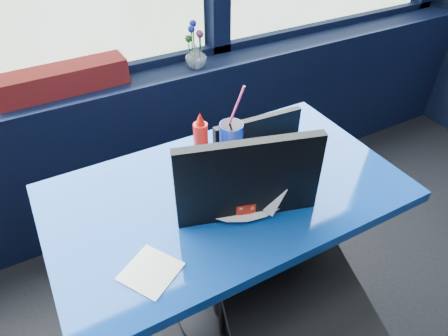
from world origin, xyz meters
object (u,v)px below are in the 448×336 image
chair_near_back (240,176)px  ketchup_bottle (201,139)px  planter_box (63,79)px  soda_cup (231,140)px  near_table (227,225)px  food_basket (246,185)px  chair_near_front (275,268)px  flower_vase (196,54)px

chair_near_back → ketchup_bottle: (-0.23, -0.10, 0.34)m
planter_box → soda_cup: 0.85m
near_table → food_basket: bearing=-50.7°
chair_near_front → ketchup_bottle: 0.52m
soda_cup → ketchup_bottle: bearing=158.3°
chair_near_front → chair_near_back: size_ratio=1.20×
chair_near_back → food_basket: size_ratio=2.49×
chair_near_front → planter_box: chair_near_front is taller
chair_near_front → near_table: bearing=114.4°
planter_box → food_basket: 1.01m
chair_near_back → planter_box: planter_box is taller
soda_cup → chair_near_back: bearing=47.4°
chair_near_front → planter_box: 1.23m
ketchup_bottle → chair_near_back: bearing=23.2°
planter_box → ketchup_bottle: bearing=-64.6°
flower_vase → food_basket: (-0.24, -0.88, -0.08)m
chair_near_back → soda_cup: (-0.13, -0.14, 0.33)m
chair_near_back → ketchup_bottle: ketchup_bottle is taller
food_basket → ketchup_bottle: (-0.04, 0.25, 0.05)m
planter_box → ketchup_bottle: size_ratio=2.84×
chair_near_back → planter_box: size_ratio=1.53×
near_table → chair_near_back: bearing=51.6°
chair_near_front → food_basket: chair_near_front is taller
food_basket → planter_box: bearing=128.1°
chair_near_front → flower_vase: size_ratio=4.53×
planter_box → ketchup_bottle: ketchup_bottle is taller
flower_vase → chair_near_back: bearing=-95.4°
planter_box → food_basket: planter_box is taller
near_table → flower_vase: (0.28, 0.82, 0.30)m
chair_near_front → food_basket: 0.29m
ketchup_bottle → soda_cup: bearing=-21.7°
chair_near_back → ketchup_bottle: size_ratio=4.34×
near_table → chair_near_front: 0.26m
near_table → ketchup_bottle: size_ratio=6.05×
food_basket → flower_vase: bearing=90.3°
near_table → ketchup_bottle: 0.33m
chair_near_front → ketchup_bottle: bearing=110.8°
near_table → chair_near_front: bearing=-82.0°
flower_vase → soda_cup: 0.69m
food_basket → soda_cup: (0.06, 0.21, 0.03)m
soda_cup → near_table: bearing=-124.0°
planter_box → ketchup_bottle: (0.34, -0.68, -0.02)m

